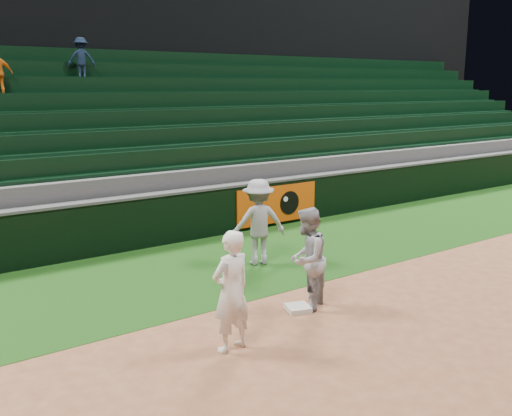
{
  "coord_description": "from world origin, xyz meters",
  "views": [
    {
      "loc": [
        -6.13,
        -6.88,
        3.73
      ],
      "look_at": [
        0.38,
        2.3,
        1.3
      ],
      "focal_mm": 40.0,
      "sensor_mm": 36.0,
      "label": 1
    }
  ],
  "objects_px": {
    "baserunner": "(307,259)",
    "first_base": "(298,308)",
    "base_coach": "(258,222)",
    "first_baseman": "(231,291)"
  },
  "relations": [
    {
      "from": "base_coach",
      "to": "first_baseman",
      "type": "bearing_deg",
      "value": 67.83
    },
    {
      "from": "first_baseman",
      "to": "baserunner",
      "type": "relative_size",
      "value": 1.01
    },
    {
      "from": "first_base",
      "to": "baserunner",
      "type": "height_order",
      "value": "baserunner"
    },
    {
      "from": "first_base",
      "to": "base_coach",
      "type": "bearing_deg",
      "value": 69.02
    },
    {
      "from": "base_coach",
      "to": "baserunner",
      "type": "bearing_deg",
      "value": 91.45
    },
    {
      "from": "first_baseman",
      "to": "baserunner",
      "type": "bearing_deg",
      "value": -171.36
    },
    {
      "from": "first_base",
      "to": "baserunner",
      "type": "bearing_deg",
      "value": -3.33
    },
    {
      "from": "first_baseman",
      "to": "baserunner",
      "type": "height_order",
      "value": "first_baseman"
    },
    {
      "from": "first_baseman",
      "to": "base_coach",
      "type": "bearing_deg",
      "value": -139.1
    },
    {
      "from": "baserunner",
      "to": "first_base",
      "type": "bearing_deg",
      "value": -33.91
    }
  ]
}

